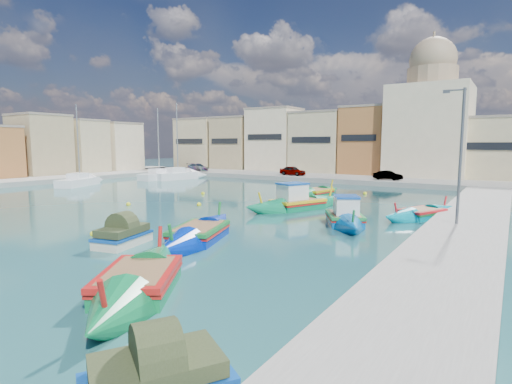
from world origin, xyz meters
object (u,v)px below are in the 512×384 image
Objects in this scene: yacht_midnorth at (166,176)px; luzzu_turquoise_cabin at (297,204)px; quay_street_lamp at (460,155)px; yacht_mid at (87,181)px; church_block at (430,118)px; luzzu_cyan_south at (139,284)px; luzzu_green at (316,194)px; tender_far at (157,381)px; tender_near at (123,236)px; luzzu_blue_cabin at (345,219)px; luzzu_cyan_mid at (421,215)px; yacht_north at (186,176)px; luzzu_blue_south at (199,235)px.

luzzu_turquoise_cabin is at bearing -25.60° from yacht_midnorth.
quay_street_lamp is 41.54m from yacht_mid.
luzzu_cyan_south is (-0.31, -50.01, -8.11)m from church_block.
luzzu_turquoise_cabin is 1.25× the size of luzzu_green.
tender_far is 45.28m from yacht_mid.
luzzu_cyan_south is 6.83m from tender_near.
luzzu_blue_cabin is 18.70m from tender_far.
yacht_midnorth is at bearing 161.72° from luzzu_cyan_mid.
luzzu_blue_cabin reaches higher than luzzu_cyan_south.
luzzu_turquoise_cabin is 3.09× the size of tender_far.
quay_street_lamp reaches higher than luzzu_cyan_mid.
church_block reaches higher than yacht_midnorth.
church_block is 1.68× the size of yacht_north.
luzzu_blue_south is 7.41m from luzzu_cyan_south.
yacht_north is (-28.80, 33.40, 0.15)m from luzzu_cyan_south.
luzzu_green is 31.18m from tender_far.
luzzu_cyan_south is at bearing 142.59° from tender_far.
luzzu_turquoise_cabin is at bearing 100.50° from luzzu_cyan_south.
tender_far is at bearing -85.19° from church_block.
tender_near is (-2.47, -2.84, 0.16)m from luzzu_blue_south.
tender_near is (-0.40, -21.95, 0.18)m from luzzu_green.
church_block is 50.67m from luzzu_cyan_south.
luzzu_green is at bearing -102.90° from church_block.
quay_street_lamp is at bearing -6.46° from yacht_mid.
yacht_midnorth reaches higher than luzzu_cyan_south.
luzzu_turquoise_cabin is 30.04m from yacht_mid.
quay_street_lamp is 0.78× the size of yacht_mid.
church_block is 1.92× the size of luzzu_turquoise_cabin.
luzzu_cyan_mid is 38.66m from yacht_mid.
luzzu_blue_cabin is at bearing -34.79° from luzzu_turquoise_cabin.
church_block is 26.13m from luzzu_green.
luzzu_blue_south is at bearing -139.55° from quay_street_lamp.
luzzu_green is 2.49× the size of tender_near.
luzzu_cyan_mid is at bearing -22.20° from yacht_north.
luzzu_blue_south is at bearing 48.98° from tender_near.
luzzu_green is 24.76m from yacht_north.
church_block is 2.40× the size of luzzu_green.
luzzu_blue_cabin is 5.96m from luzzu_cyan_mid.
tender_near is 0.30× the size of yacht_midnorth.
quay_street_lamp is 0.70× the size of yacht_north.
yacht_midnorth reaches higher than quay_street_lamp.
church_block is at bearing 89.64° from luzzu_cyan_south.
church_block is at bearing 30.85° from yacht_midnorth.
yacht_north is (-23.56, 7.59, 0.19)m from luzzu_green.
yacht_midnorth is (-30.82, 31.42, 0.12)m from luzzu_cyan_south.
tender_near is (-10.95, -15.62, 0.21)m from luzzu_cyan_mid.
luzzu_cyan_south is at bearing -31.79° from yacht_mid.
church_block is 44.21m from luzzu_blue_south.
yacht_north is at bearing 148.54° from luzzu_blue_cabin.
luzzu_cyan_mid is at bearing -18.28° from yacht_midnorth.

